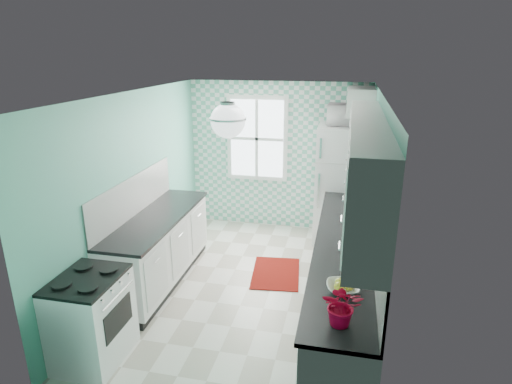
% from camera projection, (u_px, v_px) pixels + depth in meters
% --- Properties ---
extents(floor, '(3.00, 4.40, 0.02)m').
position_uv_depth(floor, '(248.00, 288.00, 5.63)').
color(floor, white).
rests_on(floor, ground).
extents(ceiling, '(3.00, 4.40, 0.02)m').
position_uv_depth(ceiling, '(247.00, 93.00, 4.84)').
color(ceiling, white).
rests_on(ceiling, wall_back).
extents(wall_back, '(3.00, 0.02, 2.50)m').
position_uv_depth(wall_back, '(278.00, 156.00, 7.28)').
color(wall_back, '#5DB59D').
rests_on(wall_back, floor).
extents(wall_front, '(3.00, 0.02, 2.50)m').
position_uv_depth(wall_front, '(179.00, 293.00, 3.19)').
color(wall_front, '#5DB59D').
rests_on(wall_front, floor).
extents(wall_left, '(0.02, 4.40, 2.50)m').
position_uv_depth(wall_left, '(135.00, 190.00, 5.54)').
color(wall_left, '#5DB59D').
rests_on(wall_left, floor).
extents(wall_right, '(0.02, 4.40, 2.50)m').
position_uv_depth(wall_right, '(375.00, 207.00, 4.93)').
color(wall_right, '#5DB59D').
rests_on(wall_right, floor).
extents(accent_wall, '(3.00, 0.01, 2.50)m').
position_uv_depth(accent_wall, '(277.00, 157.00, 7.26)').
color(accent_wall, '#63B89E').
rests_on(accent_wall, wall_back).
extents(window, '(1.04, 0.05, 1.44)m').
position_uv_depth(window, '(257.00, 139.00, 7.21)').
color(window, white).
rests_on(window, wall_back).
extents(backsplash_right, '(0.02, 3.60, 0.51)m').
position_uv_depth(backsplash_right, '(374.00, 225.00, 4.58)').
color(backsplash_right, white).
rests_on(backsplash_right, wall_right).
extents(backsplash_left, '(0.02, 2.15, 0.51)m').
position_uv_depth(backsplash_left, '(134.00, 196.00, 5.49)').
color(backsplash_left, white).
rests_on(backsplash_left, wall_left).
extents(upper_cabinets_right, '(0.33, 3.20, 0.90)m').
position_uv_depth(upper_cabinets_right, '(365.00, 165.00, 4.20)').
color(upper_cabinets_right, silver).
rests_on(upper_cabinets_right, wall_right).
extents(upper_cabinet_fridge, '(0.40, 0.74, 0.40)m').
position_uv_depth(upper_cabinet_fridge, '(361.00, 101.00, 6.35)').
color(upper_cabinet_fridge, silver).
rests_on(upper_cabinet_fridge, wall_right).
extents(ceiling_light, '(0.34, 0.34, 0.35)m').
position_uv_depth(ceiling_light, '(228.00, 120.00, 4.16)').
color(ceiling_light, silver).
rests_on(ceiling_light, ceiling).
extents(base_cabinets_right, '(0.60, 3.60, 0.90)m').
position_uv_depth(base_cabinets_right, '(342.00, 283.00, 4.87)').
color(base_cabinets_right, white).
rests_on(base_cabinets_right, floor).
extents(countertop_right, '(0.63, 3.60, 0.04)m').
position_uv_depth(countertop_right, '(343.00, 245.00, 4.73)').
color(countertop_right, black).
rests_on(countertop_right, base_cabinets_right).
extents(base_cabinets_left, '(0.60, 2.15, 0.90)m').
position_uv_depth(base_cabinets_left, '(159.00, 250.00, 5.66)').
color(base_cabinets_left, white).
rests_on(base_cabinets_left, floor).
extents(countertop_left, '(0.63, 2.15, 0.04)m').
position_uv_depth(countertop_left, '(157.00, 218.00, 5.51)').
color(countertop_left, black).
rests_on(countertop_left, base_cabinets_left).
extents(fridge, '(0.82, 0.81, 1.89)m').
position_uv_depth(fridge, '(342.00, 184.00, 6.79)').
color(fridge, silver).
rests_on(fridge, floor).
extents(stove, '(0.60, 0.74, 0.89)m').
position_uv_depth(stove, '(92.00, 318.00, 4.21)').
color(stove, silver).
rests_on(stove, floor).
extents(sink, '(0.49, 0.41, 0.53)m').
position_uv_depth(sink, '(347.00, 216.00, 5.53)').
color(sink, silver).
rests_on(sink, countertop_right).
extents(rug, '(0.74, 0.98, 0.01)m').
position_uv_depth(rug, '(276.00, 273.00, 5.98)').
color(rug, '#6D1205').
rests_on(rug, floor).
extents(dish_towel, '(0.10, 0.25, 0.39)m').
position_uv_depth(dish_towel, '(319.00, 254.00, 5.51)').
color(dish_towel, '#509F9F').
rests_on(dish_towel, base_cabinets_right).
extents(fruit_bowl, '(0.33, 0.33, 0.07)m').
position_uv_depth(fruit_bowl, '(343.00, 288.00, 3.78)').
color(fruit_bowl, white).
rests_on(fruit_bowl, countertop_right).
extents(potted_plant, '(0.31, 0.27, 0.34)m').
position_uv_depth(potted_plant, '(342.00, 306.00, 3.28)').
color(potted_plant, red).
rests_on(potted_plant, countertop_right).
extents(soap_bottle, '(0.08, 0.08, 0.17)m').
position_uv_depth(soap_bottle, '(351.00, 200.00, 5.85)').
color(soap_bottle, '#8098AE').
rests_on(soap_bottle, countertop_right).
extents(microwave, '(0.58, 0.40, 0.32)m').
position_uv_depth(microwave, '(347.00, 115.00, 6.44)').
color(microwave, silver).
rests_on(microwave, fridge).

